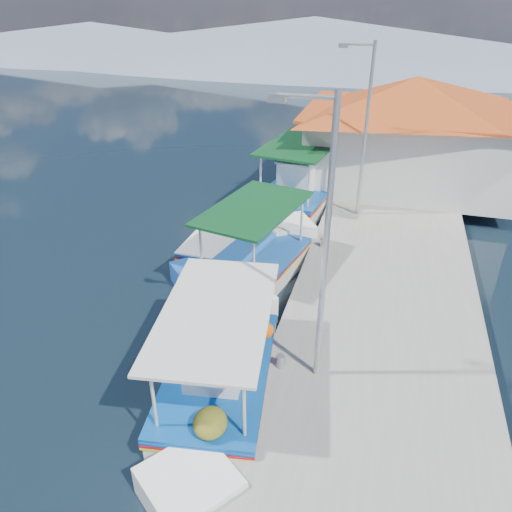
# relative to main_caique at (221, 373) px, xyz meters

# --- Properties ---
(ground) EXTENTS (160.00, 160.00, 0.00)m
(ground) POSITION_rel_main_caique_xyz_m (-2.58, -1.44, -0.47)
(ground) COLOR black
(ground) RESTS_ON ground
(quay) EXTENTS (5.00, 44.00, 0.50)m
(quay) POSITION_rel_main_caique_xyz_m (3.32, 4.56, -0.22)
(quay) COLOR gray
(quay) RESTS_ON ground
(bollards) EXTENTS (0.20, 17.20, 0.30)m
(bollards) POSITION_rel_main_caique_xyz_m (1.22, 3.81, 0.18)
(bollards) COLOR #A5A8AD
(bollards) RESTS_ON quay
(main_caique) EXTENTS (2.85, 7.35, 2.45)m
(main_caique) POSITION_rel_main_caique_xyz_m (0.00, 0.00, 0.00)
(main_caique) COLOR white
(main_caique) RESTS_ON ground
(caique_green_canopy) EXTENTS (3.07, 7.01, 2.68)m
(caique_green_canopy) POSITION_rel_main_caique_xyz_m (-0.63, 4.89, -0.07)
(caique_green_canopy) COLOR white
(caique_green_canopy) RESTS_ON ground
(caique_blue_hull) EXTENTS (1.86, 6.01, 1.07)m
(caique_blue_hull) POSITION_rel_main_caique_xyz_m (-2.18, 6.16, -0.18)
(caique_blue_hull) COLOR #1D57AF
(caique_blue_hull) RESTS_ON ground
(caique_far) EXTENTS (3.23, 8.30, 2.94)m
(caique_far) POSITION_rel_main_caique_xyz_m (-0.41, 10.98, 0.07)
(caique_far) COLOR white
(caique_far) RESTS_ON ground
(harbor_building) EXTENTS (10.49, 10.49, 4.40)m
(harbor_building) POSITION_rel_main_caique_xyz_m (3.62, 13.56, 2.30)
(harbor_building) COLOR silver
(harbor_building) RESTS_ON quay
(lamp_post_near) EXTENTS (1.21, 0.14, 6.00)m
(lamp_post_near) POSITION_rel_main_caique_xyz_m (1.93, 0.56, 3.38)
(lamp_post_near) COLOR #A5A8AD
(lamp_post_near) RESTS_ON quay
(lamp_post_far) EXTENTS (1.21, 0.14, 6.00)m
(lamp_post_far) POSITION_rel_main_caique_xyz_m (1.93, 9.56, 3.38)
(lamp_post_far) COLOR #A5A8AD
(lamp_post_far) RESTS_ON quay
(mountain_ridge) EXTENTS (171.40, 96.00, 5.50)m
(mountain_ridge) POSITION_rel_main_caique_xyz_m (3.96, 54.56, 1.57)
(mountain_ridge) COLOR slate
(mountain_ridge) RESTS_ON ground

